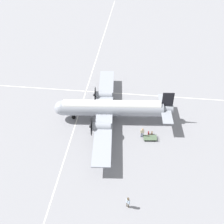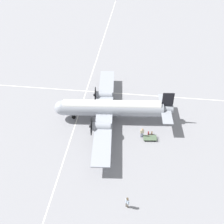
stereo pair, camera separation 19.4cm
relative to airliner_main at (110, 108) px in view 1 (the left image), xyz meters
name	(u,v)px [view 1 (the left image)]	position (x,y,z in m)	size (l,w,h in m)	color
ground_plane	(112,119)	(-0.04, 0.39, -2.47)	(300.00, 300.00, 0.00)	gray
apron_line_eastwest	(78,117)	(-0.04, -5.50, -2.47)	(120.00, 0.16, 0.01)	silver
apron_line_northsouth	(117,93)	(-7.62, 0.39, -2.47)	(0.16, 120.00, 0.01)	silver
airliner_main	(110,108)	(0.00, 0.00, 0.00)	(24.14, 19.37, 5.62)	#9399A3
crew_foreground	(128,202)	(16.12, 4.18, -1.34)	(0.42, 0.52, 1.80)	#473D2D
passenger_boarding	(142,132)	(3.59, 5.55, -1.38)	(0.28, 0.60, 1.78)	navy
suitcase_near_door	(148,133)	(2.95, 6.55, -2.20)	(0.46, 0.18, 0.57)	maroon
suitcase_upright_spare	(152,133)	(2.92, 7.10, -2.18)	(0.39, 0.16, 0.63)	brown
baggage_cart	(150,138)	(3.93, 6.82, -2.19)	(1.39, 2.16, 0.56)	#4C6047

